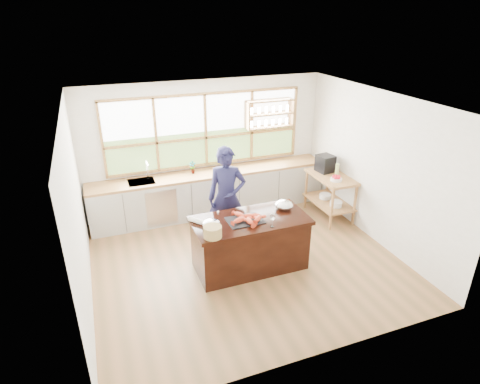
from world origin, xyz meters
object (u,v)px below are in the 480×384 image
espresso_machine (325,163)px  cook (227,197)px  wicker_basket (213,232)px  island (250,243)px

espresso_machine → cook: bearing=-175.6°
wicker_basket → cook: bearing=62.1°
island → cook: (-0.10, 0.85, 0.46)m
island → wicker_basket: bearing=-156.1°
espresso_machine → wicker_basket: (-2.91, -1.68, -0.09)m
cook → wicker_basket: cook is taller
island → wicker_basket: (-0.72, -0.32, 0.53)m
island → wicker_basket: 0.95m
cook → espresso_machine: size_ratio=5.35×
island → cook: 0.97m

